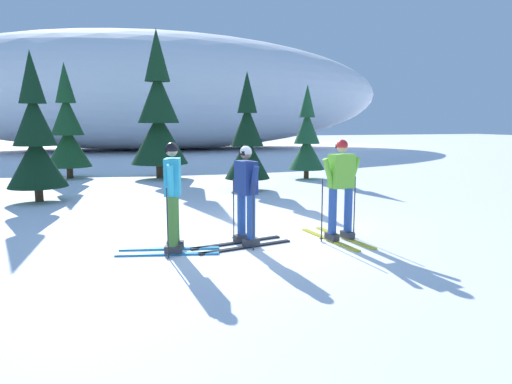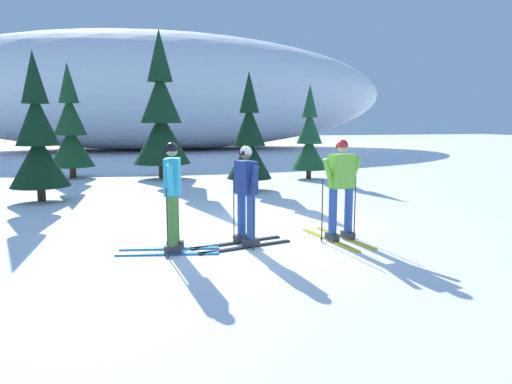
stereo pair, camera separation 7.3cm
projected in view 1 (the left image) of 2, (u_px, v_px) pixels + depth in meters
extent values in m
plane|color=white|center=(246.00, 234.00, 9.00)|extent=(120.00, 120.00, 0.00)
cube|color=#2893CC|center=(167.00, 254.00, 7.60)|extent=(1.65, 0.48, 0.03)
cube|color=#2893CC|center=(170.00, 249.00, 7.93)|extent=(1.65, 0.48, 0.03)
cube|color=#38383D|center=(173.00, 250.00, 7.60)|extent=(0.30, 0.20, 0.12)
cube|color=#38383D|center=(175.00, 244.00, 7.93)|extent=(0.30, 0.20, 0.12)
cylinder|color=#4C8433|center=(173.00, 222.00, 7.53)|extent=(0.15, 0.15, 0.81)
cylinder|color=#4C8433|center=(175.00, 217.00, 7.86)|extent=(0.15, 0.15, 0.81)
cube|color=#33B7D6|center=(173.00, 177.00, 7.59)|extent=(0.33, 0.46, 0.60)
cylinder|color=#33B7D6|center=(171.00, 182.00, 7.34)|extent=(0.16, 0.29, 0.58)
cylinder|color=#33B7D6|center=(174.00, 178.00, 7.85)|extent=(0.16, 0.29, 0.58)
sphere|color=tan|center=(172.00, 151.00, 7.53)|extent=(0.19, 0.19, 0.19)
sphere|color=black|center=(172.00, 149.00, 7.52)|extent=(0.21, 0.21, 0.21)
cube|color=black|center=(167.00, 150.00, 7.52)|extent=(0.07, 0.15, 0.07)
cylinder|color=#2D2D33|center=(167.00, 224.00, 7.35)|extent=(0.02, 0.02, 1.13)
cylinder|color=#2D2D33|center=(168.00, 255.00, 7.42)|extent=(0.07, 0.07, 0.01)
cylinder|color=#2D2D33|center=(172.00, 215.00, 8.03)|extent=(0.02, 0.02, 1.13)
cylinder|color=#2D2D33|center=(173.00, 243.00, 8.11)|extent=(0.07, 0.07, 0.01)
cube|color=gold|center=(329.00, 239.00, 8.56)|extent=(0.34, 1.76, 0.03)
cube|color=gold|center=(344.00, 237.00, 8.70)|extent=(0.34, 1.76, 0.03)
cube|color=#38383D|center=(332.00, 237.00, 8.46)|extent=(0.18, 0.30, 0.12)
cube|color=#38383D|center=(347.00, 235.00, 8.60)|extent=(0.18, 0.30, 0.12)
cylinder|color=#2D519E|center=(333.00, 211.00, 8.39)|extent=(0.15, 0.15, 0.82)
cylinder|color=#2D519E|center=(348.00, 210.00, 8.53)|extent=(0.15, 0.15, 0.82)
cube|color=#75C638|center=(341.00, 171.00, 8.35)|extent=(0.46, 0.30, 0.61)
cylinder|color=#75C638|center=(329.00, 174.00, 8.25)|extent=(0.29, 0.14, 0.58)
cylinder|color=#75C638|center=(354.00, 173.00, 8.47)|extent=(0.29, 0.14, 0.58)
sphere|color=tan|center=(342.00, 147.00, 8.29)|extent=(0.19, 0.19, 0.19)
sphere|color=red|center=(342.00, 145.00, 8.28)|extent=(0.21, 0.21, 0.21)
cube|color=black|center=(339.00, 146.00, 8.36)|extent=(0.15, 0.06, 0.07)
cylinder|color=#2D2D33|center=(322.00, 210.00, 8.36)|extent=(0.02, 0.02, 1.15)
cylinder|color=#2D2D33|center=(321.00, 239.00, 8.44)|extent=(0.07, 0.07, 0.01)
cylinder|color=#2D2D33|center=(354.00, 207.00, 8.66)|extent=(0.02, 0.02, 1.15)
cylinder|color=#2D2D33|center=(354.00, 235.00, 8.74)|extent=(0.07, 0.07, 0.01)
cube|color=black|center=(246.00, 247.00, 8.03)|extent=(1.74, 0.49, 0.03)
cube|color=black|center=(237.00, 243.00, 8.33)|extent=(1.74, 0.49, 0.03)
cube|color=#38383D|center=(251.00, 242.00, 8.07)|extent=(0.30, 0.20, 0.12)
cube|color=#38383D|center=(242.00, 238.00, 8.37)|extent=(0.30, 0.20, 0.12)
cylinder|color=#2D519E|center=(251.00, 217.00, 8.01)|extent=(0.15, 0.15, 0.77)
cylinder|color=#2D519E|center=(241.00, 214.00, 8.30)|extent=(0.15, 0.15, 0.77)
cube|color=navy|center=(246.00, 177.00, 8.05)|extent=(0.33, 0.48, 0.57)
cylinder|color=navy|center=(254.00, 183.00, 7.83)|extent=(0.16, 0.29, 0.58)
cylinder|color=navy|center=(239.00, 179.00, 8.29)|extent=(0.16, 0.29, 0.58)
sphere|color=#A37556|center=(246.00, 154.00, 7.99)|extent=(0.19, 0.19, 0.19)
sphere|color=white|center=(246.00, 152.00, 7.99)|extent=(0.21, 0.21, 0.21)
cube|color=black|center=(242.00, 153.00, 7.95)|extent=(0.07, 0.15, 0.07)
cylinder|color=#2D2D33|center=(253.00, 217.00, 7.81)|extent=(0.02, 0.02, 1.14)
cylinder|color=#2D2D33|center=(253.00, 247.00, 7.89)|extent=(0.07, 0.07, 0.01)
cylinder|color=#2D2D33|center=(234.00, 210.00, 8.42)|extent=(0.02, 0.02, 1.14)
cylinder|color=#2D2D33|center=(234.00, 238.00, 8.50)|extent=(0.07, 0.07, 0.01)
cylinder|color=#47301E|center=(39.00, 192.00, 12.67)|extent=(0.22, 0.22, 0.54)
cone|color=black|center=(37.00, 161.00, 12.55)|extent=(1.55, 1.55, 1.39)
cone|color=black|center=(34.00, 119.00, 12.38)|extent=(1.11, 1.11, 1.39)
cone|color=black|center=(31.00, 76.00, 12.22)|extent=(0.68, 0.68, 1.39)
cylinder|color=#47301E|center=(70.00, 170.00, 17.95)|extent=(0.24, 0.24, 0.59)
cone|color=#194723|center=(68.00, 147.00, 17.82)|extent=(1.68, 1.68, 1.51)
cone|color=#194723|center=(67.00, 115.00, 17.64)|extent=(1.21, 1.21, 1.51)
cone|color=#194723|center=(65.00, 82.00, 17.46)|extent=(0.74, 0.74, 1.51)
cylinder|color=#47301E|center=(160.00, 168.00, 17.92)|extent=(0.30, 0.30, 0.75)
cone|color=#14381E|center=(159.00, 138.00, 17.75)|extent=(2.15, 2.15, 1.92)
cone|color=#14381E|center=(158.00, 97.00, 17.52)|extent=(1.55, 1.55, 1.92)
cone|color=#14381E|center=(157.00, 55.00, 17.30)|extent=(0.94, 0.94, 1.92)
cylinder|color=#47301E|center=(247.00, 182.00, 14.85)|extent=(0.20, 0.20, 0.50)
cone|color=black|center=(247.00, 158.00, 14.73)|extent=(1.43, 1.43, 1.28)
cone|color=black|center=(247.00, 125.00, 14.58)|extent=(1.03, 1.03, 1.28)
cone|color=black|center=(247.00, 92.00, 14.43)|extent=(0.63, 0.63, 1.28)
cylinder|color=#47301E|center=(306.00, 172.00, 17.84)|extent=(0.19, 0.19, 0.48)
cone|color=#1E512D|center=(307.00, 153.00, 17.73)|extent=(1.36, 1.36, 1.22)
cone|color=#1E512D|center=(307.00, 127.00, 17.59)|extent=(0.98, 0.98, 1.22)
cone|color=#1E512D|center=(307.00, 101.00, 17.44)|extent=(0.60, 0.60, 1.22)
ellipsoid|color=white|center=(157.00, 92.00, 36.01)|extent=(36.37, 17.89, 8.76)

